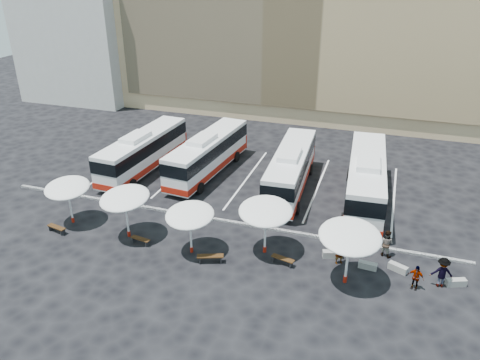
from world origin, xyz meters
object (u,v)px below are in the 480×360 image
(conc_bench_3, at_px, (456,282))
(conc_bench_2, at_px, (398,268))
(passenger_2, at_px, (416,277))
(wood_bench_2, at_px, (210,257))
(bus_0, at_px, (143,151))
(conc_bench_0, at_px, (332,254))
(wood_bench_1, at_px, (140,240))
(wood_bench_0, at_px, (57,228))
(bus_1, at_px, (208,153))
(passenger_1, at_px, (386,243))
(wood_bench_3, at_px, (283,259))
(sunshade_2, at_px, (190,215))
(bus_3, at_px, (366,178))
(sunshade_4, at_px, (350,236))
(sunshade_3, at_px, (266,211))
(passenger_3, at_px, (442,272))
(sunshade_1, at_px, (125,198))
(conc_bench_1, at_px, (368,266))
(sunshade_0, at_px, (67,188))
(passenger_0, at_px, (340,251))
(bus_2, at_px, (291,168))

(conc_bench_3, bearing_deg, conc_bench_2, 172.90)
(passenger_2, bearing_deg, wood_bench_2, -158.63)
(conc_bench_3, xyz_separation_m, passenger_2, (-2.27, -1.04, 0.55))
(bus_0, height_order, conc_bench_0, bus_0)
(wood_bench_1, bearing_deg, wood_bench_0, -174.96)
(bus_1, height_order, passenger_1, bus_1)
(wood_bench_0, relative_size, wood_bench_3, 0.99)
(sunshade_2, height_order, conc_bench_0, sunshade_2)
(conc_bench_3, bearing_deg, bus_1, 152.62)
(bus_3, xyz_separation_m, sunshade_4, (-0.12, -10.43, 1.10))
(bus_1, height_order, bus_3, bus_3)
(sunshade_3, distance_m, conc_bench_0, 5.05)
(bus_1, xyz_separation_m, passenger_3, (18.33, -10.28, -0.91))
(sunshade_1, height_order, passenger_3, sunshade_1)
(sunshade_2, relative_size, passenger_2, 2.10)
(passenger_3, bearing_deg, wood_bench_0, -3.34)
(sunshade_1, bearing_deg, sunshade_2, -4.59)
(bus_0, bearing_deg, conc_bench_1, -20.20)
(sunshade_0, xyz_separation_m, conc_bench_1, (20.28, 0.98, -2.51))
(sunshade_4, distance_m, conc_bench_2, 4.57)
(sunshade_2, relative_size, passenger_0, 1.83)
(bus_1, xyz_separation_m, wood_bench_0, (-6.16, -12.35, -1.51))
(bus_1, xyz_separation_m, conc_bench_2, (16.04, -9.55, -1.64))
(passenger_2, bearing_deg, conc_bench_3, 39.63)
(bus_2, relative_size, wood_bench_0, 7.76)
(conc_bench_3, bearing_deg, conc_bench_0, 175.41)
(sunshade_1, distance_m, sunshade_4, 14.42)
(conc_bench_1, xyz_separation_m, passenger_2, (2.64, -1.11, 0.56))
(bus_0, bearing_deg, sunshade_4, -25.72)
(passenger_1, bearing_deg, bus_0, 3.74)
(bus_1, height_order, sunshade_3, bus_1)
(conc_bench_3, height_order, passenger_2, passenger_2)
(sunshade_2, relative_size, wood_bench_3, 2.14)
(bus_0, distance_m, conc_bench_3, 26.32)
(sunshade_1, bearing_deg, bus_1, 83.68)
(bus_3, distance_m, sunshade_2, 14.29)
(sunshade_1, distance_m, wood_bench_3, 10.88)
(sunshade_1, relative_size, wood_bench_0, 2.70)
(conc_bench_1, bearing_deg, sunshade_1, -175.01)
(conc_bench_0, distance_m, passenger_2, 5.13)
(sunshade_3, bearing_deg, bus_0, 146.38)
(sunshade_3, distance_m, wood_bench_1, 8.56)
(sunshade_4, relative_size, passenger_2, 2.81)
(sunshade_2, relative_size, passenger_3, 1.70)
(conc_bench_0, distance_m, passenger_0, 0.94)
(bus_3, xyz_separation_m, sunshade_3, (-5.35, -8.95, 0.97))
(wood_bench_0, distance_m, conc_bench_0, 18.51)
(wood_bench_1, height_order, conc_bench_0, conc_bench_0)
(wood_bench_2, bearing_deg, passenger_0, 17.96)
(sunshade_2, bearing_deg, sunshade_0, 175.43)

